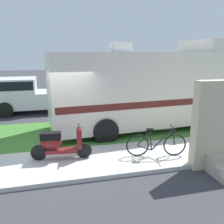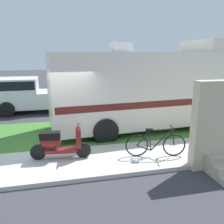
{
  "view_description": "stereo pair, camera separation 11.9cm",
  "coord_description": "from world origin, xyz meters",
  "views": [
    {
      "loc": [
        -0.03,
        -7.43,
        3.07
      ],
      "look_at": [
        1.89,
        0.3,
        1.1
      ],
      "focal_mm": 38.28,
      "sensor_mm": 36.0,
      "label": 1
    },
    {
      "loc": [
        0.09,
        -7.46,
        3.07
      ],
      "look_at": [
        1.89,
        0.3,
        1.1
      ],
      "focal_mm": 38.28,
      "sensor_mm": 36.0,
      "label": 2
    }
  ],
  "objects": [
    {
      "name": "motorhome_rv",
      "position": [
        3.79,
        1.57,
        1.72
      ],
      "size": [
        7.95,
        3.02,
        3.61
      ],
      "color": "silver",
      "rests_on": "ground"
    },
    {
      "name": "grass_strip",
      "position": [
        0.0,
        1.5,
        0.04
      ],
      "size": [
        24.0,
        3.4,
        0.08
      ],
      "color": "#3D752D",
      "rests_on": "ground"
    },
    {
      "name": "ground_plane",
      "position": [
        0.0,
        0.0,
        0.0
      ],
      "size": [
        80.0,
        80.0,
        0.0
      ],
      "primitive_type": "plane",
      "color": "#38383D"
    },
    {
      "name": "sidewalk",
      "position": [
        0.0,
        -1.2,
        0.06
      ],
      "size": [
        24.0,
        2.0,
        0.12
      ],
      "color": "beige",
      "rests_on": "ground"
    },
    {
      "name": "bicycle",
      "position": [
        2.8,
        -1.4,
        0.5
      ],
      "size": [
        1.74,
        0.55,
        0.89
      ],
      "color": "black",
      "rests_on": "ground"
    },
    {
      "name": "bottle_green",
      "position": [
        4.22,
        -1.49,
        0.22
      ],
      "size": [
        0.07,
        0.07,
        0.23
      ],
      "color": "#B2B2B7",
      "rests_on": "ground"
    },
    {
      "name": "scooter",
      "position": [
        0.04,
        -0.91,
        0.58
      ],
      "size": [
        1.71,
        0.52,
        0.97
      ],
      "color": "black",
      "rests_on": "ground"
    },
    {
      "name": "pickup_truck_near",
      "position": [
        -1.22,
        5.75,
        0.97
      ],
      "size": [
        5.61,
        2.09,
        1.81
      ],
      "color": "silver",
      "rests_on": "ground"
    }
  ]
}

